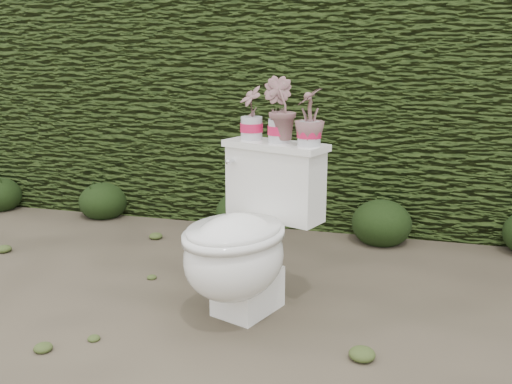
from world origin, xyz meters
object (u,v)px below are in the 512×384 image
(toilet, at_px, (245,240))
(potted_plant_left, at_px, (252,114))
(potted_plant_right, at_px, (309,119))
(potted_plant_center, at_px, (280,111))

(toilet, xyz_separation_m, potted_plant_left, (-0.05, 0.27, 0.54))
(potted_plant_right, bearing_deg, potted_plant_left, -118.73)
(toilet, bearing_deg, potted_plant_left, 119.87)
(potted_plant_left, xyz_separation_m, potted_plant_right, (0.30, -0.11, 0.00))
(toilet, relative_size, potted_plant_center, 2.73)
(potted_plant_center, bearing_deg, toilet, 85.25)
(potted_plant_left, bearing_deg, potted_plant_center, 24.68)
(toilet, xyz_separation_m, potted_plant_center, (0.11, 0.22, 0.57))
(potted_plant_left, height_order, potted_plant_right, potted_plant_right)
(potted_plant_center, relative_size, potted_plant_right, 1.19)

